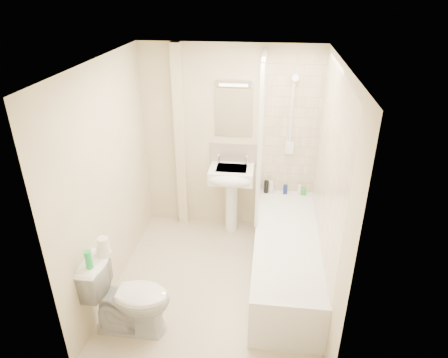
# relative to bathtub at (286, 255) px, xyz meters

# --- Properties ---
(floor) EXTENTS (2.50, 2.50, 0.00)m
(floor) POSITION_rel_bathtub_xyz_m (-0.75, -0.20, -0.29)
(floor) COLOR beige
(floor) RESTS_ON ground
(wall_back) EXTENTS (2.20, 0.02, 2.40)m
(wall_back) POSITION_rel_bathtub_xyz_m (-0.75, 1.05, 0.91)
(wall_back) COLOR beige
(wall_back) RESTS_ON ground
(wall_left) EXTENTS (0.02, 2.50, 2.40)m
(wall_left) POSITION_rel_bathtub_xyz_m (-1.85, -0.20, 0.91)
(wall_left) COLOR beige
(wall_left) RESTS_ON ground
(wall_right) EXTENTS (0.02, 2.50, 2.40)m
(wall_right) POSITION_rel_bathtub_xyz_m (0.35, -0.20, 0.91)
(wall_right) COLOR beige
(wall_right) RESTS_ON ground
(ceiling) EXTENTS (2.20, 2.50, 0.02)m
(ceiling) POSITION_rel_bathtub_xyz_m (-0.75, -0.20, 2.11)
(ceiling) COLOR white
(ceiling) RESTS_ON wall_back
(tile_back) EXTENTS (0.70, 0.01, 1.75)m
(tile_back) POSITION_rel_bathtub_xyz_m (0.00, 1.04, 1.14)
(tile_back) COLOR beige
(tile_back) RESTS_ON wall_back
(tile_right) EXTENTS (0.01, 2.10, 1.75)m
(tile_right) POSITION_rel_bathtub_xyz_m (0.34, 0.00, 1.14)
(tile_right) COLOR beige
(tile_right) RESTS_ON wall_right
(pipe_boxing) EXTENTS (0.12, 0.12, 2.40)m
(pipe_boxing) POSITION_rel_bathtub_xyz_m (-1.37, 0.99, 0.91)
(pipe_boxing) COLOR beige
(pipe_boxing) RESTS_ON ground
(splashback) EXTENTS (0.60, 0.02, 0.30)m
(splashback) POSITION_rel_bathtub_xyz_m (-0.70, 1.04, 0.74)
(splashback) COLOR beige
(splashback) RESTS_ON wall_back
(mirror) EXTENTS (0.46, 0.01, 0.60)m
(mirror) POSITION_rel_bathtub_xyz_m (-0.70, 1.04, 1.29)
(mirror) COLOR white
(mirror) RESTS_ON wall_back
(strip_light) EXTENTS (0.42, 0.07, 0.07)m
(strip_light) POSITION_rel_bathtub_xyz_m (-0.70, 1.02, 1.66)
(strip_light) COLOR silver
(strip_light) RESTS_ON wall_back
(bathtub) EXTENTS (0.70, 2.10, 0.55)m
(bathtub) POSITION_rel_bathtub_xyz_m (0.00, 0.00, 0.00)
(bathtub) COLOR white
(bathtub) RESTS_ON ground
(shower_screen) EXTENTS (0.04, 0.92, 1.80)m
(shower_screen) POSITION_rel_bathtub_xyz_m (-0.35, 0.60, 1.16)
(shower_screen) COLOR white
(shower_screen) RESTS_ON bathtub
(shower_fixture) EXTENTS (0.10, 0.16, 0.99)m
(shower_fixture) POSITION_rel_bathtub_xyz_m (-0.00, 0.99, 1.26)
(shower_fixture) COLOR white
(shower_fixture) RESTS_ON wall_back
(pedestal_sink) EXTENTS (0.55, 0.50, 1.06)m
(pedestal_sink) POSITION_rel_bathtub_xyz_m (-0.70, 0.81, 0.45)
(pedestal_sink) COLOR white
(pedestal_sink) RESTS_ON ground
(bottle_black_a) EXTENTS (0.06, 0.06, 0.17)m
(bottle_black_a) POSITION_rel_bathtub_xyz_m (-0.26, 0.96, 0.34)
(bottle_black_a) COLOR black
(bottle_black_a) RESTS_ON bathtub
(bottle_white_a) EXTENTS (0.06, 0.06, 0.16)m
(bottle_white_a) POSITION_rel_bathtub_xyz_m (-0.19, 0.96, 0.34)
(bottle_white_a) COLOR silver
(bottle_white_a) RESTS_ON bathtub
(bottle_blue) EXTENTS (0.06, 0.06, 0.12)m
(bottle_blue) POSITION_rel_bathtub_xyz_m (-0.01, 0.96, 0.32)
(bottle_blue) COLOR navy
(bottle_blue) RESTS_ON bathtub
(bottle_white_b) EXTENTS (0.05, 0.05, 0.13)m
(bottle_white_b) POSITION_rel_bathtub_xyz_m (0.16, 0.96, 0.33)
(bottle_white_b) COLOR white
(bottle_white_b) RESTS_ON bathtub
(bottle_green) EXTENTS (0.06, 0.06, 0.08)m
(bottle_green) POSITION_rel_bathtub_xyz_m (0.22, 0.96, 0.30)
(bottle_green) COLOR green
(bottle_green) RESTS_ON bathtub
(toilet) EXTENTS (0.44, 0.77, 0.78)m
(toilet) POSITION_rel_bathtub_xyz_m (-1.47, -0.93, 0.10)
(toilet) COLOR white
(toilet) RESTS_ON ground
(toilet_roll_lower) EXTENTS (0.12, 0.12, 0.09)m
(toilet_roll_lower) POSITION_rel_bathtub_xyz_m (-1.70, -0.83, 0.54)
(toilet_roll_lower) COLOR white
(toilet_roll_lower) RESTS_ON toilet
(toilet_roll_upper) EXTENTS (0.10, 0.10, 0.09)m
(toilet_roll_upper) POSITION_rel_bathtub_xyz_m (-1.69, -0.84, 0.63)
(toilet_roll_upper) COLOR white
(toilet_roll_upper) RESTS_ON toilet_roll_lower
(green_bottle) EXTENTS (0.06, 0.06, 0.17)m
(green_bottle) POSITION_rel_bathtub_xyz_m (-1.75, -1.03, 0.58)
(green_bottle) COLOR #27BB5C
(green_bottle) RESTS_ON toilet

